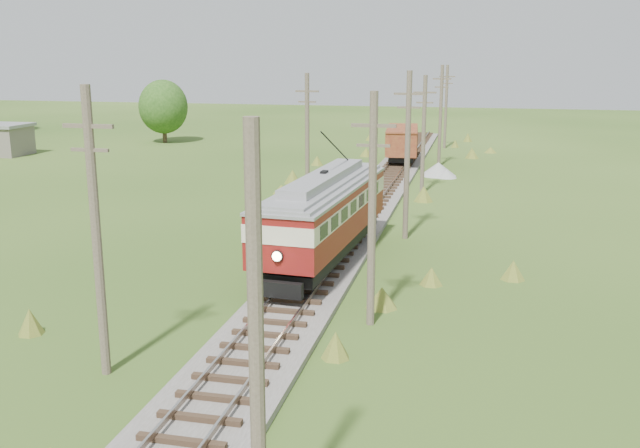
# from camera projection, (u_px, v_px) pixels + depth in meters

# --- Properties ---
(railbed_main) EXTENTS (3.60, 96.00, 0.57)m
(railbed_main) POSITION_uv_depth(u_px,v_px,m) (357.00, 220.00, 42.47)
(railbed_main) COLOR #605B54
(railbed_main) RESTS_ON ground
(streetcar) EXTENTS (3.91, 13.05, 5.92)m
(streetcar) POSITION_uv_depth(u_px,v_px,m) (324.00, 210.00, 33.28)
(streetcar) COLOR black
(streetcar) RESTS_ON ground
(gondola) EXTENTS (3.46, 8.58, 2.78)m
(gondola) POSITION_uv_depth(u_px,v_px,m) (402.00, 142.00, 64.47)
(gondola) COLOR black
(gondola) RESTS_ON ground
(gravel_pile) EXTENTS (3.06, 3.25, 1.11)m
(gravel_pile) POSITION_uv_depth(u_px,v_px,m) (439.00, 170.00, 58.66)
(gravel_pile) COLOR gray
(gravel_pile) RESTS_ON ground
(utility_pole_r_1) EXTENTS (0.30, 0.30, 8.80)m
(utility_pole_r_1) POSITION_uv_depth(u_px,v_px,m) (256.00, 353.00, 13.32)
(utility_pole_r_1) COLOR brown
(utility_pole_r_1) RESTS_ON ground
(utility_pole_r_2) EXTENTS (1.60, 0.30, 8.60)m
(utility_pole_r_2) POSITION_uv_depth(u_px,v_px,m) (372.00, 209.00, 25.60)
(utility_pole_r_2) COLOR brown
(utility_pole_r_2) RESTS_ON ground
(utility_pole_r_3) EXTENTS (1.60, 0.30, 9.00)m
(utility_pole_r_3) POSITION_uv_depth(u_px,v_px,m) (407.00, 154.00, 37.90)
(utility_pole_r_3) COLOR brown
(utility_pole_r_3) RESTS_ON ground
(utility_pole_r_4) EXTENTS (1.60, 0.30, 8.40)m
(utility_pole_r_4) POSITION_uv_depth(u_px,v_px,m) (424.00, 134.00, 50.34)
(utility_pole_r_4) COLOR brown
(utility_pole_r_4) RESTS_ON ground
(utility_pole_r_5) EXTENTS (1.60, 0.30, 8.90)m
(utility_pole_r_5) POSITION_uv_depth(u_px,v_px,m) (441.00, 115.00, 62.52)
(utility_pole_r_5) COLOR brown
(utility_pole_r_5) RESTS_ON ground
(utility_pole_r_6) EXTENTS (1.60, 0.30, 8.70)m
(utility_pole_r_6) POSITION_uv_depth(u_px,v_px,m) (446.00, 106.00, 74.92)
(utility_pole_r_6) COLOR brown
(utility_pole_r_6) RESTS_ON ground
(utility_pole_l_a) EXTENTS (1.60, 0.30, 9.00)m
(utility_pole_l_a) POSITION_uv_depth(u_px,v_px,m) (96.00, 232.00, 21.47)
(utility_pole_l_a) COLOR brown
(utility_pole_l_a) RESTS_ON ground
(utility_pole_l_b) EXTENTS (1.60, 0.30, 8.60)m
(utility_pole_l_b) POSITION_uv_depth(u_px,v_px,m) (307.00, 136.00, 48.14)
(utility_pole_l_b) COLOR brown
(utility_pole_l_b) RESTS_ON ground
(tree_mid_a) EXTENTS (5.46, 5.46, 7.03)m
(tree_mid_a) POSITION_uv_depth(u_px,v_px,m) (163.00, 107.00, 79.84)
(tree_mid_a) COLOR #38281C
(tree_mid_a) RESTS_ON ground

